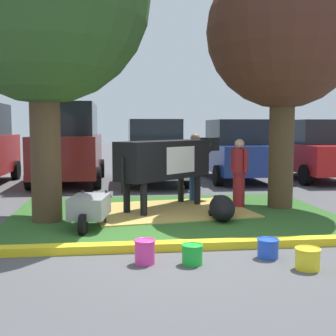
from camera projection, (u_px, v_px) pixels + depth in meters
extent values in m
plane|color=#4C4C4F|center=(170.00, 245.00, 6.73)|extent=(80.00, 80.00, 0.00)
cube|color=#2D5B23|center=(173.00, 215.00, 9.00)|extent=(6.51, 4.75, 0.02)
cube|color=yellow|center=(196.00, 245.00, 6.50)|extent=(7.71, 0.24, 0.12)
cube|color=tan|center=(170.00, 210.00, 9.38)|extent=(3.53, 2.86, 0.04)
cylinder|color=#4C3823|center=(46.00, 148.00, 8.25)|extent=(0.56, 0.56, 2.80)
cylinder|color=#4C3823|center=(281.00, 147.00, 9.68)|extent=(0.54, 0.54, 2.68)
sphere|color=#4C281E|center=(284.00, 30.00, 9.45)|extent=(3.32, 3.32, 3.32)
cube|color=black|center=(164.00, 159.00, 9.46)|extent=(2.19, 2.05, 0.80)
cube|color=white|center=(168.00, 159.00, 9.57)|extent=(1.15, 1.14, 0.56)
cylinder|color=black|center=(202.00, 152.00, 10.44)|extent=(0.69, 0.66, 0.58)
cube|color=black|center=(210.00, 144.00, 10.66)|extent=(0.50, 0.49, 0.32)
cube|color=white|center=(215.00, 146.00, 10.81)|extent=(0.22, 0.23, 0.20)
cylinder|color=black|center=(181.00, 189.00, 10.33)|extent=(0.14, 0.14, 0.69)
cylinder|color=black|center=(197.00, 191.00, 10.01)|extent=(0.14, 0.14, 0.69)
cylinder|color=black|center=(127.00, 198.00, 9.05)|extent=(0.14, 0.14, 0.69)
cylinder|color=black|center=(144.00, 200.00, 8.73)|extent=(0.14, 0.14, 0.69)
cylinder|color=black|center=(122.00, 176.00, 8.59)|extent=(0.06, 0.06, 0.70)
ellipsoid|color=black|center=(222.00, 208.00, 8.48)|extent=(0.63, 1.16, 0.48)
cube|color=black|center=(219.00, 202.00, 9.08)|extent=(0.24, 0.31, 0.22)
cube|color=silver|center=(218.00, 201.00, 9.20)|extent=(0.11, 0.07, 0.16)
cylinder|color=black|center=(211.00, 214.00, 8.85)|extent=(0.15, 0.36, 0.10)
cylinder|color=maroon|center=(239.00, 191.00, 9.75)|extent=(0.26, 0.26, 0.78)
cylinder|color=maroon|center=(239.00, 161.00, 9.69)|extent=(0.34, 0.34, 0.54)
sphere|color=tan|center=(239.00, 144.00, 9.65)|extent=(0.21, 0.21, 0.21)
cylinder|color=maroon|center=(246.00, 160.00, 9.50)|extent=(0.09, 0.09, 0.51)
cylinder|color=maroon|center=(233.00, 159.00, 9.87)|extent=(0.09, 0.09, 0.51)
cylinder|color=#23478C|center=(195.00, 184.00, 10.58)|extent=(0.26, 0.26, 0.84)
cylinder|color=#23478C|center=(195.00, 155.00, 10.51)|extent=(0.34, 0.34, 0.57)
sphere|color=#8C664C|center=(195.00, 138.00, 10.47)|extent=(0.23, 0.23, 0.23)
cylinder|color=#23478C|center=(203.00, 154.00, 10.38)|extent=(0.09, 0.09, 0.55)
cylinder|color=#23478C|center=(187.00, 153.00, 10.64)|extent=(0.09, 0.09, 0.55)
cube|color=gray|center=(89.00, 206.00, 7.76)|extent=(0.74, 0.99, 0.36)
cylinder|color=black|center=(83.00, 225.00, 7.29)|extent=(0.16, 0.37, 0.36)
cylinder|color=black|center=(105.00, 219.00, 8.08)|extent=(0.04, 0.04, 0.24)
cylinder|color=black|center=(81.00, 218.00, 8.10)|extent=(0.04, 0.04, 0.24)
cylinder|color=black|center=(108.00, 194.00, 8.39)|extent=(0.13, 0.53, 0.23)
cylinder|color=black|center=(86.00, 194.00, 8.41)|extent=(0.13, 0.53, 0.23)
cylinder|color=#EA3893|center=(145.00, 252.00, 5.80)|extent=(0.26, 0.26, 0.31)
torus|color=#EA3893|center=(145.00, 241.00, 5.78)|extent=(0.29, 0.29, 0.02)
cylinder|color=green|center=(192.00, 255.00, 5.77)|extent=(0.27, 0.27, 0.26)
torus|color=green|center=(192.00, 245.00, 5.76)|extent=(0.29, 0.29, 0.02)
cylinder|color=blue|center=(268.00, 249.00, 6.06)|extent=(0.28, 0.28, 0.25)
torus|color=blue|center=(268.00, 240.00, 6.05)|extent=(0.31, 0.31, 0.02)
cylinder|color=yellow|center=(308.00, 259.00, 5.57)|extent=(0.31, 0.31, 0.26)
torus|color=yellow|center=(308.00, 249.00, 5.56)|extent=(0.33, 0.33, 0.02)
cylinder|color=black|center=(16.00, 170.00, 15.06)|extent=(0.22, 0.64, 0.64)
cube|color=maroon|center=(69.00, 154.00, 14.08)|extent=(1.93, 4.61, 1.20)
cube|color=black|center=(68.00, 119.00, 13.98)|extent=(1.69, 3.21, 1.00)
cylinder|color=black|center=(46.00, 169.00, 15.51)|extent=(0.22, 0.64, 0.64)
cylinder|color=black|center=(101.00, 168.00, 15.72)|extent=(0.22, 0.64, 0.64)
cylinder|color=black|center=(30.00, 179.00, 12.55)|extent=(0.22, 0.64, 0.64)
cylinder|color=black|center=(97.00, 178.00, 12.76)|extent=(0.22, 0.64, 0.64)
cube|color=silver|center=(154.00, 159.00, 14.17)|extent=(1.83, 4.41, 0.90)
cube|color=black|center=(154.00, 132.00, 14.09)|extent=(1.60, 2.21, 0.80)
cylinder|color=black|center=(125.00, 169.00, 15.53)|extent=(0.22, 0.64, 0.64)
cylinder|color=black|center=(176.00, 168.00, 15.73)|extent=(0.22, 0.64, 0.64)
cylinder|color=black|center=(127.00, 178.00, 12.70)|extent=(0.22, 0.64, 0.64)
cylinder|color=black|center=(189.00, 177.00, 12.90)|extent=(0.22, 0.64, 0.64)
cube|color=navy|center=(235.00, 157.00, 14.85)|extent=(1.83, 4.41, 0.90)
cube|color=black|center=(235.00, 132.00, 14.77)|extent=(1.60, 2.21, 0.80)
cylinder|color=black|center=(201.00, 167.00, 16.21)|extent=(0.22, 0.64, 0.64)
cylinder|color=black|center=(248.00, 166.00, 16.41)|extent=(0.22, 0.64, 0.64)
cylinder|color=black|center=(218.00, 176.00, 13.38)|extent=(0.22, 0.64, 0.64)
cylinder|color=black|center=(276.00, 175.00, 13.58)|extent=(0.22, 0.64, 0.64)
cube|color=red|center=(313.00, 157.00, 15.01)|extent=(1.83, 4.41, 0.90)
cube|color=black|center=(314.00, 132.00, 14.93)|extent=(1.60, 2.21, 0.80)
cylinder|color=black|center=(273.00, 167.00, 16.37)|extent=(0.22, 0.64, 0.64)
cylinder|color=black|center=(319.00, 166.00, 16.57)|extent=(0.22, 0.64, 0.64)
cylinder|color=black|center=(305.00, 175.00, 13.54)|extent=(0.22, 0.64, 0.64)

